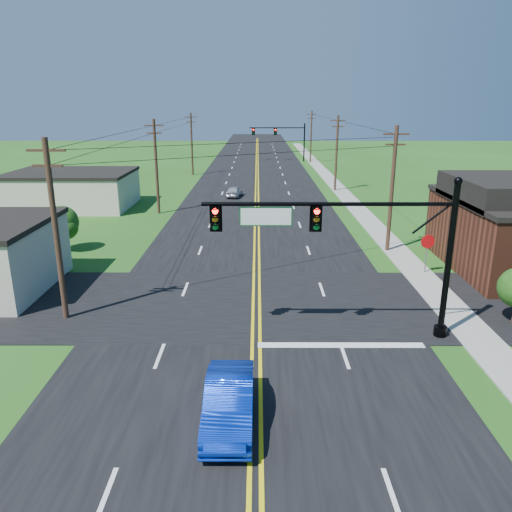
{
  "coord_description": "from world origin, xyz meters",
  "views": [
    {
      "loc": [
        0.23,
        -13.27,
        10.54
      ],
      "look_at": [
        0.16,
        10.0,
        3.32
      ],
      "focal_mm": 35.0,
      "sensor_mm": 36.0,
      "label": 1
    }
  ],
  "objects_px": {
    "stop_sign": "(427,246)",
    "blue_car": "(229,403)",
    "signal_mast_main": "(350,239)",
    "signal_mast_far": "(280,136)"
  },
  "relations": [
    {
      "from": "stop_sign",
      "to": "blue_car",
      "type": "bearing_deg",
      "value": -132.66
    },
    {
      "from": "blue_car",
      "to": "stop_sign",
      "type": "xyz_separation_m",
      "value": [
        11.69,
        15.59,
        1.09
      ]
    },
    {
      "from": "signal_mast_main",
      "to": "stop_sign",
      "type": "bearing_deg",
      "value": 53.58
    },
    {
      "from": "blue_car",
      "to": "stop_sign",
      "type": "height_order",
      "value": "stop_sign"
    },
    {
      "from": "signal_mast_far",
      "to": "signal_mast_main",
      "type": "bearing_deg",
      "value": -90.08
    },
    {
      "from": "signal_mast_main",
      "to": "signal_mast_far",
      "type": "xyz_separation_m",
      "value": [
        0.1,
        72.0,
        -0.2
      ]
    },
    {
      "from": "blue_car",
      "to": "signal_mast_main",
      "type": "bearing_deg",
      "value": 52.5
    },
    {
      "from": "signal_mast_main",
      "to": "signal_mast_far",
      "type": "distance_m",
      "value": 72.0
    },
    {
      "from": "signal_mast_main",
      "to": "blue_car",
      "type": "height_order",
      "value": "signal_mast_main"
    },
    {
      "from": "stop_sign",
      "to": "signal_mast_main",
      "type": "bearing_deg",
      "value": -132.22
    }
  ]
}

